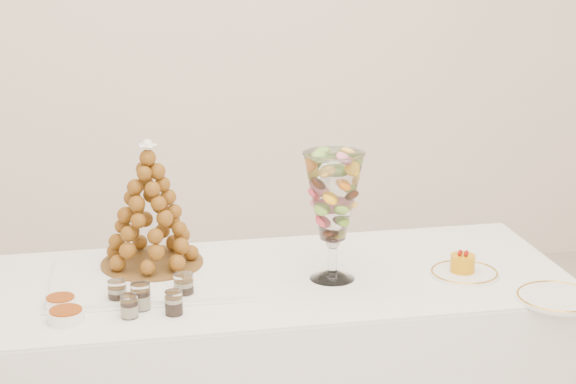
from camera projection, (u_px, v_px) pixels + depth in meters
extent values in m
cube|color=white|center=(269.00, 383.00, 2.94)|extent=(1.79, 0.73, 0.67)
cube|color=white|center=(268.00, 279.00, 2.85)|extent=(1.78, 0.73, 0.01)
cube|color=white|center=(150.00, 276.00, 2.83)|extent=(0.58, 0.44, 0.02)
cylinder|color=white|center=(332.00, 275.00, 2.84)|extent=(0.14, 0.14, 0.02)
cylinder|color=white|center=(332.00, 257.00, 2.82)|extent=(0.03, 0.03, 0.09)
sphere|color=white|center=(333.00, 242.00, 2.81)|extent=(0.04, 0.04, 0.04)
cylinder|color=white|center=(464.00, 273.00, 2.87)|extent=(0.20, 0.20, 0.01)
cylinder|color=white|center=(558.00, 298.00, 2.69)|extent=(0.24, 0.24, 0.01)
cylinder|color=white|center=(117.00, 293.00, 2.64)|extent=(0.07, 0.07, 0.07)
cylinder|color=white|center=(141.00, 296.00, 2.62)|extent=(0.06, 0.06, 0.07)
cylinder|color=white|center=(184.00, 287.00, 2.68)|extent=(0.07, 0.07, 0.08)
cylinder|color=white|center=(129.00, 306.00, 2.56)|extent=(0.06, 0.06, 0.06)
cylinder|color=white|center=(174.00, 303.00, 2.58)|extent=(0.06, 0.06, 0.07)
cylinder|color=white|center=(61.00, 303.00, 2.63)|extent=(0.09, 0.09, 0.03)
cylinder|color=white|center=(66.00, 316.00, 2.54)|extent=(0.10, 0.10, 0.03)
cylinder|color=brown|center=(152.00, 263.00, 2.90)|extent=(0.31, 0.31, 0.01)
cone|color=brown|center=(150.00, 203.00, 2.85)|extent=(0.31, 0.31, 0.37)
sphere|color=white|center=(147.00, 146.00, 2.80)|extent=(0.04, 0.04, 0.04)
cylinder|color=orange|center=(463.00, 263.00, 2.86)|extent=(0.07, 0.07, 0.05)
sphere|color=#890B05|center=(467.00, 252.00, 2.86)|extent=(0.01, 0.01, 0.01)
sphere|color=#890B05|center=(460.00, 252.00, 2.87)|extent=(0.01, 0.01, 0.01)
sphere|color=#890B05|center=(460.00, 254.00, 2.85)|extent=(0.01, 0.01, 0.01)
sphere|color=#890B05|center=(466.00, 254.00, 2.84)|extent=(0.01, 0.01, 0.01)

